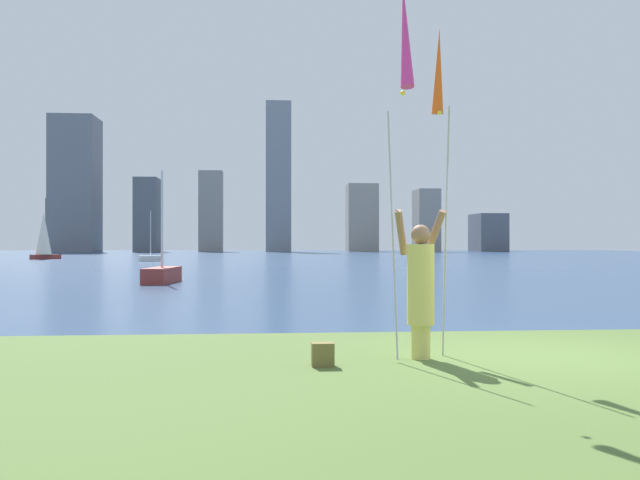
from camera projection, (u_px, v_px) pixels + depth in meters
The scene contains 15 objects.
ground at pixel (308, 260), 59.71m from camera, with size 120.00×138.00×0.12m.
person at pixel (420, 285), 8.72m from camera, with size 0.70×0.52×1.92m.
kite_flag_left at pixel (404, 45), 8.02m from camera, with size 0.16×1.34×4.60m.
kite_flag_right at pixel (439, 81), 9.17m from camera, with size 0.16×0.68×4.38m.
bag at pixel (323, 354), 8.18m from camera, with size 0.27×0.18×0.28m.
sailboat_2 at pixel (162, 274), 25.00m from camera, with size 1.11×2.92×4.14m.
sailboat_3 at pixel (151, 258), 53.08m from camera, with size 1.97×1.51×3.97m.
sailboat_4 at pixel (44, 236), 60.19m from camera, with size 2.23×2.61×5.44m.
skyline_tower_0 at pixel (75, 185), 104.88m from camera, with size 6.62×7.08×20.82m.
skyline_tower_1 at pixel (148, 215), 105.72m from camera, with size 3.51×7.02×11.40m.
skyline_tower_2 at pixel (211, 211), 108.66m from camera, with size 3.74×3.13×12.89m.
skyline_tower_3 at pixel (278, 177), 108.43m from camera, with size 4.00×3.71×23.84m.
skyline_tower_4 at pixel (362, 218), 111.75m from camera, with size 4.95×4.54×11.06m.
skyline_tower_5 at pixel (426, 221), 106.96m from camera, with size 3.43×5.37×9.79m.
skyline_tower_6 at pixel (488, 233), 111.06m from camera, with size 4.61×7.04×6.13m.
Camera 1 is at (-3.78, -8.66, 1.49)m, focal length 38.15 mm.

